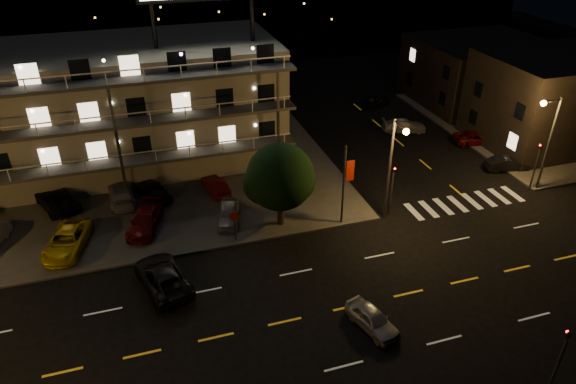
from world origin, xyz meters
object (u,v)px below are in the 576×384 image
object	(u,v)px
side_car_0	(507,164)
lot_car_7	(121,194)
lot_car_4	(229,213)
road_car_west	(163,277)
road_car_east	(372,319)
tree	(279,179)
lot_car_2	(67,241)

from	to	relation	value
side_car_0	lot_car_7	bearing A→B (deg)	95.73
lot_car_4	road_car_west	distance (m)	7.93
lot_car_4	road_car_east	bearing A→B (deg)	-52.67
tree	road_car_east	distance (m)	12.09
lot_car_4	lot_car_7	size ratio (longest dim) A/B	0.80
tree	side_car_0	size ratio (longest dim) A/B	1.70
lot_car_7	road_car_east	xyz separation A→B (m)	(13.03, -18.22, -0.22)
lot_car_4	lot_car_7	xyz separation A→B (m)	(-7.50, 5.26, 0.04)
lot_car_7	road_car_east	bearing A→B (deg)	122.56
tree	lot_car_4	world-z (taller)	tree
side_car_0	road_car_east	bearing A→B (deg)	138.53
lot_car_2	side_car_0	size ratio (longest dim) A/B	1.35
tree	side_car_0	xyz separation A→B (m)	(21.65, 2.32, -3.32)
lot_car_2	side_car_0	distance (m)	36.41
road_car_east	road_car_west	distance (m)	13.03
lot_car_7	road_car_east	world-z (taller)	lot_car_7
tree	lot_car_4	distance (m)	4.95
lot_car_2	lot_car_4	size ratio (longest dim) A/B	1.33
lot_car_2	lot_car_4	bearing A→B (deg)	16.57
lot_car_2	lot_car_4	world-z (taller)	lot_car_2
road_car_east	road_car_west	size ratio (longest dim) A/B	0.67
lot_car_2	lot_car_4	distance (m)	11.23
lot_car_2	road_car_west	xyz separation A→B (m)	(5.85, -5.65, -0.10)
lot_car_2	road_car_west	distance (m)	8.13
side_car_0	lot_car_2	bearing A→B (deg)	105.06
lot_car_2	road_car_east	size ratio (longest dim) A/B	1.40
road_car_east	tree	bearing A→B (deg)	83.95
lot_car_2	tree	bearing A→B (deg)	10.49
lot_car_2	road_car_west	bearing A→B (deg)	-28.38
tree	road_car_west	size ratio (longest dim) A/B	1.18
lot_car_2	side_car_0	world-z (taller)	lot_car_2
tree	side_car_0	world-z (taller)	tree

